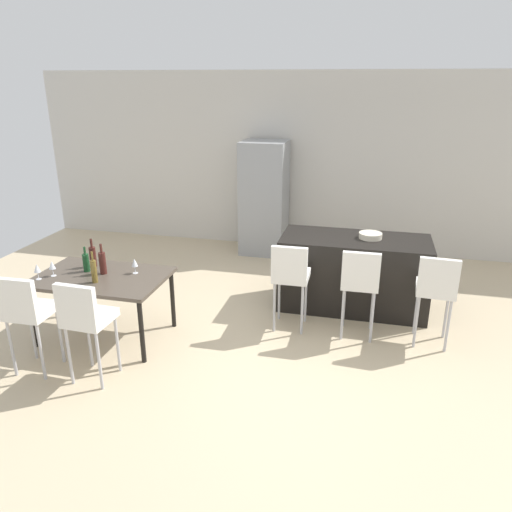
% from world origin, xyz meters
% --- Properties ---
extents(ground_plane, '(10.00, 10.00, 0.00)m').
position_xyz_m(ground_plane, '(0.00, 0.00, 0.00)').
color(ground_plane, '#C6B28E').
extents(back_wall, '(10.00, 0.12, 2.90)m').
position_xyz_m(back_wall, '(0.00, 3.15, 1.45)').
color(back_wall, beige).
rests_on(back_wall, ground_plane).
extents(kitchen_island, '(1.82, 0.81, 0.92)m').
position_xyz_m(kitchen_island, '(0.67, 0.89, 0.46)').
color(kitchen_island, black).
rests_on(kitchen_island, ground_plane).
extents(bar_chair_left, '(0.41, 0.41, 1.05)m').
position_xyz_m(bar_chair_left, '(-0.00, 0.10, 0.70)').
color(bar_chair_left, white).
rests_on(bar_chair_left, ground_plane).
extents(bar_chair_middle, '(0.41, 0.41, 1.05)m').
position_xyz_m(bar_chair_middle, '(0.77, 0.10, 0.70)').
color(bar_chair_middle, white).
rests_on(bar_chair_middle, ground_plane).
extents(bar_chair_right, '(0.42, 0.42, 1.05)m').
position_xyz_m(bar_chair_right, '(1.56, 0.10, 0.70)').
color(bar_chair_right, white).
rests_on(bar_chair_right, ground_plane).
extents(dining_table, '(1.41, 0.92, 0.74)m').
position_xyz_m(dining_table, '(-1.98, -0.56, 0.68)').
color(dining_table, '#4C4238').
rests_on(dining_table, ground_plane).
extents(dining_chair_near, '(0.41, 0.41, 1.05)m').
position_xyz_m(dining_chair_near, '(-2.30, -1.38, 0.70)').
color(dining_chair_near, white).
rests_on(dining_chair_near, ground_plane).
extents(dining_chair_far, '(0.42, 0.42, 1.05)m').
position_xyz_m(dining_chair_far, '(-1.67, -1.38, 0.70)').
color(dining_chair_far, white).
rests_on(dining_chair_far, ground_plane).
extents(wine_bottle_corner, '(0.07, 0.07, 0.33)m').
position_xyz_m(wine_bottle_corner, '(-2.21, -0.32, 0.86)').
color(wine_bottle_corner, '#471E19').
rests_on(wine_bottle_corner, dining_table).
extents(wine_bottle_middle, '(0.07, 0.07, 0.29)m').
position_xyz_m(wine_bottle_middle, '(-2.21, -0.47, 0.85)').
color(wine_bottle_middle, '#194723').
rests_on(wine_bottle_middle, dining_table).
extents(wine_bottle_inner, '(0.08, 0.08, 0.34)m').
position_xyz_m(wine_bottle_inner, '(-1.99, -0.49, 0.87)').
color(wine_bottle_inner, '#471E19').
rests_on(wine_bottle_inner, dining_table).
extents(wine_bottle_near, '(0.06, 0.06, 0.34)m').
position_xyz_m(wine_bottle_near, '(-1.95, -0.73, 0.87)').
color(wine_bottle_near, brown).
rests_on(wine_bottle_near, dining_table).
extents(wine_glass_left, '(0.07, 0.07, 0.17)m').
position_xyz_m(wine_glass_left, '(-2.58, -0.80, 0.86)').
color(wine_glass_left, silver).
rests_on(wine_glass_left, dining_table).
extents(wine_glass_right, '(0.07, 0.07, 0.17)m').
position_xyz_m(wine_glass_right, '(-2.49, -0.68, 0.86)').
color(wine_glass_right, silver).
rests_on(wine_glass_right, dining_table).
extents(wine_glass_far, '(0.07, 0.07, 0.17)m').
position_xyz_m(wine_glass_far, '(-1.65, -0.40, 0.86)').
color(wine_glass_far, silver).
rests_on(wine_glass_far, dining_table).
extents(refrigerator, '(0.72, 0.68, 1.84)m').
position_xyz_m(refrigerator, '(-0.90, 2.71, 0.92)').
color(refrigerator, '#939699').
rests_on(refrigerator, ground_plane).
extents(fruit_bowl, '(0.28, 0.28, 0.07)m').
position_xyz_m(fruit_bowl, '(0.84, 0.93, 0.96)').
color(fruit_bowl, beige).
rests_on(fruit_bowl, kitchen_island).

